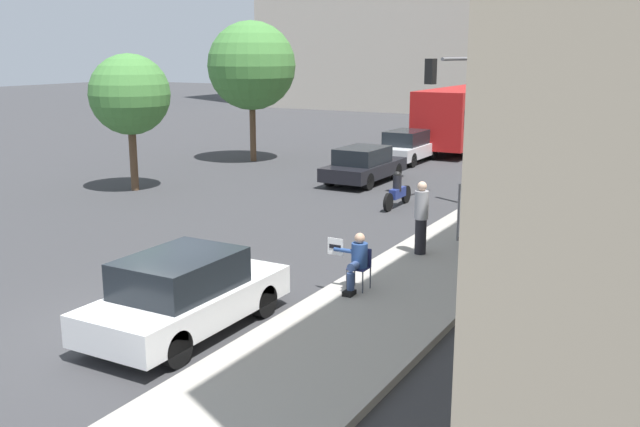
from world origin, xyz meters
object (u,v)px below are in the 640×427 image
seated_protester (357,260)px  car_on_road_midblock (407,146)px  city_bus_on_road (475,112)px  car_on_road_nearest (364,165)px  traffic_light_pole (463,100)px  jogger_on_sidewalk (421,217)px  parked_car_curbside (185,294)px  protest_banner (500,215)px  street_tree_near_curb (130,95)px  motorcycle_on_road (397,191)px  street_tree_midblock (251,66)px

seated_protester → car_on_road_midblock: 18.72m
city_bus_on_road → car_on_road_nearest: bearing=-92.0°
traffic_light_pole → jogger_on_sidewalk: bearing=-79.4°
parked_car_curbside → car_on_road_nearest: bearing=103.8°
traffic_light_pole → car_on_road_midblock: 9.67m
protest_banner → car_on_road_nearest: bearing=135.7°
parked_car_curbside → street_tree_near_curb: 14.57m
jogger_on_sidewalk → traffic_light_pole: traffic_light_pole is taller
city_bus_on_road → parked_car_curbside: bearing=-83.3°
seated_protester → jogger_on_sidewalk: jogger_on_sidewalk is taller
parked_car_curbside → city_bus_on_road: bearing=96.7°
parked_car_curbside → traffic_light_pole: bearing=86.5°
car_on_road_nearest → parked_car_curbside: bearing=-76.2°
parked_car_curbside → city_bus_on_road: (-3.30, 27.91, 1.09)m
car_on_road_nearest → car_on_road_midblock: size_ratio=1.00×
jogger_on_sidewalk → protest_banner: size_ratio=0.80×
protest_banner → street_tree_near_curb: 14.33m
seated_protester → traffic_light_pole: 10.32m
jogger_on_sidewalk → car_on_road_midblock: jogger_on_sidewalk is taller
parked_car_curbside → car_on_road_midblock: (-4.27, 20.92, -0.01)m
jogger_on_sidewalk → street_tree_near_curb: size_ratio=0.37×
jogger_on_sidewalk → city_bus_on_road: size_ratio=0.15×
protest_banner → city_bus_on_road: city_bus_on_road is taller
traffic_light_pole → seated_protester: bearing=-83.7°
parked_car_curbside → street_tree_near_curb: size_ratio=0.84×
car_on_road_midblock → motorcycle_on_road: size_ratio=2.04×
protest_banner → motorcycle_on_road: 5.72m
street_tree_midblock → city_bus_on_road: bearing=53.9°
protest_banner → street_tree_near_curb: street_tree_near_curb is taller
protest_banner → car_on_road_midblock: bearing=121.3°
car_on_road_midblock → city_bus_on_road: city_bus_on_road is taller
jogger_on_sidewalk → parked_car_curbside: 6.78m
car_on_road_midblock → street_tree_midblock: bearing=-153.8°
traffic_light_pole → street_tree_near_curb: bearing=-163.2°
city_bus_on_road → motorcycle_on_road: city_bus_on_road is taller
motorcycle_on_road → parked_car_curbside: bearing=-85.9°
jogger_on_sidewalk → traffic_light_pole: 7.22m
protest_banner → motorcycle_on_road: (-4.38, 3.66, -0.44)m
car_on_road_midblock → street_tree_midblock: 8.02m
car_on_road_nearest → city_bus_on_road: bearing=88.0°
jogger_on_sidewalk → protest_banner: jogger_on_sidewalk is taller
traffic_light_pole → street_tree_midblock: bearing=158.1°
car_on_road_nearest → motorcycle_on_road: size_ratio=2.04×
traffic_light_pole → motorcycle_on_road: (-1.64, -1.38, -2.94)m
seated_protester → traffic_light_pole: traffic_light_pole is taller
car_on_road_midblock → jogger_on_sidewalk: bearing=-66.4°
seated_protester → protest_banner: (1.65, 4.87, 0.15)m
car_on_road_nearest → street_tree_near_curb: street_tree_near_curb is taller
seated_protester → jogger_on_sidewalk: size_ratio=0.67×
street_tree_midblock → street_tree_near_curb: bearing=-88.5°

